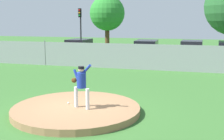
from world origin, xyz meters
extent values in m
plane|color=#386B2D|center=(0.00, 6.00, 0.00)|extent=(80.00, 80.00, 0.00)
cube|color=#2B2B2D|center=(0.00, 14.50, 0.00)|extent=(44.00, 7.00, 0.01)
cylinder|color=#99704C|center=(0.00, 0.00, 0.12)|extent=(4.60, 4.60, 0.23)
cylinder|color=silver|center=(0.03, -0.06, 0.60)|extent=(0.13, 0.13, 0.74)
cylinder|color=silver|center=(0.53, -0.22, 0.60)|extent=(0.13, 0.13, 0.74)
cylinder|color=navy|center=(0.28, -0.14, 1.24)|extent=(0.32, 0.32, 0.54)
cylinder|color=navy|center=(0.46, -0.14, 1.61)|extent=(0.44, 0.22, 0.43)
cylinder|color=navy|center=(0.10, -0.14, 1.38)|extent=(0.29, 0.17, 0.46)
ellipsoid|color=#4C2D14|center=(-0.02, -0.09, 1.21)|extent=(0.20, 0.12, 0.18)
sphere|color=tan|center=(0.28, -0.14, 1.61)|extent=(0.20, 0.20, 0.20)
cylinder|color=black|center=(0.28, -0.14, 1.68)|extent=(0.21, 0.21, 0.09)
sphere|color=white|center=(-0.40, 0.21, 0.27)|extent=(0.07, 0.07, 0.07)
cube|color=gray|center=(0.00, 10.00, 0.87)|extent=(33.87, 0.03, 1.75)
cylinder|color=slate|center=(-6.77, 10.00, 0.92)|extent=(0.07, 0.07, 1.85)
cube|color=tan|center=(3.68, 14.68, 0.70)|extent=(1.85, 4.43, 0.76)
cube|color=black|center=(3.68, 14.68, 1.41)|extent=(1.66, 2.45, 0.65)
cylinder|color=black|center=(3.71, 16.03, 0.32)|extent=(1.81, 0.69, 0.64)
cylinder|color=black|center=(3.64, 13.32, 0.32)|extent=(1.81, 0.69, 0.64)
cube|color=maroon|center=(-5.95, 14.60, 0.72)|extent=(1.88, 4.49, 0.80)
cube|color=black|center=(-5.95, 14.60, 1.40)|extent=(1.71, 2.48, 0.57)
cylinder|color=black|center=(-5.93, 15.99, 0.32)|extent=(1.89, 0.66, 0.64)
cylinder|color=black|center=(-5.97, 13.22, 0.32)|extent=(1.89, 0.66, 0.64)
cube|color=#232328|center=(0.04, 14.65, 0.68)|extent=(2.01, 4.72, 0.71)
cube|color=black|center=(0.04, 14.65, 1.37)|extent=(1.79, 2.62, 0.66)
cylinder|color=black|center=(-0.01, 16.09, 0.32)|extent=(1.93, 0.71, 0.64)
cylinder|color=black|center=(0.09, 13.20, 0.32)|extent=(1.93, 0.71, 0.64)
cone|color=orange|center=(-3.84, 12.14, 0.28)|extent=(0.32, 0.32, 0.55)
cube|color=black|center=(-3.84, 12.14, 0.02)|extent=(0.40, 0.40, 0.03)
cylinder|color=black|center=(-7.59, 19.03, 2.27)|extent=(0.14, 0.14, 4.54)
cube|color=black|center=(-7.59, 18.85, 4.09)|extent=(0.28, 0.24, 0.90)
sphere|color=red|center=(-7.59, 18.73, 4.36)|extent=(0.18, 0.18, 0.18)
sphere|color=orange|center=(-7.59, 18.73, 4.09)|extent=(0.18, 0.18, 0.18)
sphere|color=green|center=(-7.59, 18.73, 3.82)|extent=(0.18, 0.18, 0.18)
cylinder|color=#4C331E|center=(-6.53, 24.87, 1.36)|extent=(0.54, 0.54, 2.73)
sphere|color=#2B832D|center=(-6.53, 24.87, 4.21)|extent=(4.23, 4.23, 4.23)
camera|label=1|loc=(4.09, -9.40, 3.27)|focal=46.90mm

